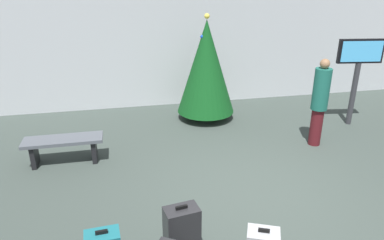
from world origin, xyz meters
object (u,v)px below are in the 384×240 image
Objects in this scene: holiday_tree at (206,67)px; suitcase_4 at (182,233)px; flight_info_kiosk at (358,65)px; traveller_0 at (320,101)px; waiting_bench at (64,145)px.

suitcase_4 is at bearing -107.52° from holiday_tree.
holiday_tree is at bearing 161.97° from flight_info_kiosk.
flight_info_kiosk is at bearing -18.03° from holiday_tree.
flight_info_kiosk is 1.11× the size of traveller_0.
flight_info_kiosk is 6.24m from waiting_bench.
suitcase_4 is at bearing -143.57° from flight_info_kiosk.
traveller_0 is (1.79, -1.83, -0.32)m from holiday_tree.
waiting_bench is (-3.00, -1.61, -0.88)m from holiday_tree.
waiting_bench is at bearing 120.97° from suitcase_4.
holiday_tree reaches higher than suitcase_4.
flight_info_kiosk reaches higher than traveller_0.
suitcase_4 is at bearing -59.03° from waiting_bench.
holiday_tree is at bearing 72.48° from suitcase_4.
flight_info_kiosk is 2.68× the size of suitcase_4.
suitcase_4 is at bearing -141.68° from traveller_0.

